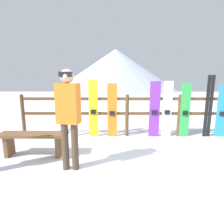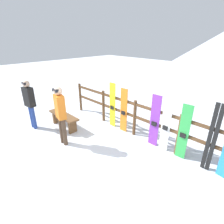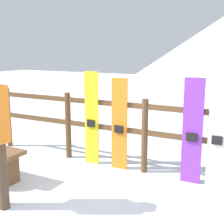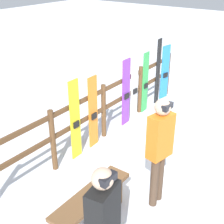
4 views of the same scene
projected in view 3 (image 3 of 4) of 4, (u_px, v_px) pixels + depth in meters
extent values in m
cylinder|color=brown|center=(8.00, 117.00, 6.25)|extent=(0.10, 0.10, 1.18)
cylinder|color=brown|center=(68.00, 126.00, 5.57)|extent=(0.10, 0.10, 1.18)
cylinder|color=brown|center=(145.00, 136.00, 4.89)|extent=(0.10, 0.10, 1.18)
cube|color=brown|center=(145.00, 133.00, 4.88)|extent=(5.88, 0.05, 0.08)
cube|color=brown|center=(145.00, 107.00, 4.80)|extent=(5.88, 0.05, 0.08)
cube|color=brown|center=(10.00, 170.00, 4.50)|extent=(0.08, 0.29, 0.44)
cylinder|color=#4C3828|center=(3.00, 176.00, 3.77)|extent=(0.12, 0.12, 0.85)
cube|color=yellow|center=(92.00, 118.00, 5.24)|extent=(0.25, 0.03, 1.58)
cube|color=black|center=(91.00, 123.00, 5.23)|extent=(0.14, 0.03, 0.12)
cube|color=orange|center=(119.00, 124.00, 5.00)|extent=(0.27, 0.03, 1.49)
cube|color=black|center=(119.00, 129.00, 5.00)|extent=(0.15, 0.04, 0.12)
cube|color=purple|center=(192.00, 132.00, 4.46)|extent=(0.29, 0.03, 1.55)
cube|color=black|center=(192.00, 137.00, 4.45)|extent=(0.16, 0.03, 0.12)
cube|color=white|center=(218.00, 134.00, 4.30)|extent=(0.26, 0.03, 1.56)
cube|color=black|center=(217.00, 140.00, 4.29)|extent=(0.14, 0.03, 0.12)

